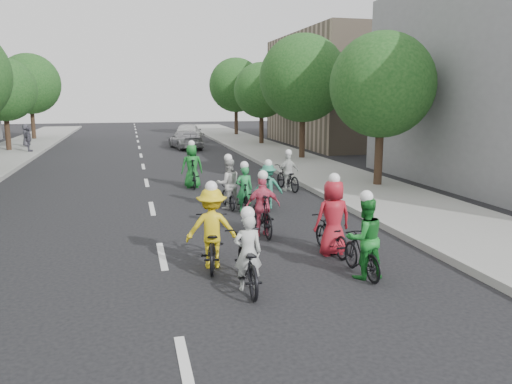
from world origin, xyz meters
name	(u,v)px	position (x,y,z in m)	size (l,w,h in m)	color
ground	(162,256)	(0.00, 0.00, 0.00)	(120.00, 120.00, 0.00)	black
sidewalk_right	(326,174)	(8.00, 10.00, 0.07)	(4.00, 80.00, 0.15)	gray
curb_right	(285,175)	(6.05, 10.00, 0.09)	(0.18, 80.00, 0.18)	#999993
bldg_se	(357,90)	(16.00, 24.00, 4.00)	(10.00, 14.00, 8.00)	gray
tree_l_4	(4,90)	(-8.20, 24.00, 3.96)	(4.00, 4.00, 5.97)	black
tree_l_5	(30,84)	(-8.20, 33.00, 4.52)	(4.80, 4.80, 6.93)	black
tree_r_0	(382,85)	(8.80, 6.60, 3.96)	(4.00, 4.00, 5.97)	black
tree_r_1	(303,78)	(8.80, 15.60, 4.52)	(4.80, 4.80, 6.93)	black
tree_r_2	(261,90)	(8.80, 24.60, 3.96)	(4.00, 4.00, 5.97)	black
tree_r_3	(236,85)	(8.80, 33.60, 4.52)	(4.80, 4.80, 6.93)	black
cyclist_0	(247,260)	(1.44, -2.33, 0.55)	(0.78, 1.97, 1.60)	black
cyclist_1	(363,244)	(3.82, -2.31, 0.67)	(0.81, 1.51, 1.77)	black
cyclist_2	(212,235)	(1.00, -0.94, 0.68)	(1.19, 2.04, 1.85)	black
cyclist_3	(262,211)	(2.65, 1.14, 0.64)	(0.93, 1.83, 1.71)	black
cyclist_4	(332,226)	(3.79, -0.78, 0.66)	(0.88, 1.65, 1.89)	black
cyclist_5	(244,194)	(2.80, 3.91, 0.56)	(0.53, 1.52, 1.60)	black
cyclist_6	(228,189)	(2.40, 4.45, 0.64)	(0.83, 1.55, 1.77)	black
cyclist_7	(268,189)	(3.64, 4.19, 0.62)	(1.01, 1.74, 1.59)	black
cyclist_8	(288,176)	(5.20, 6.96, 0.56)	(0.91, 1.90, 1.59)	black
cyclist_9	(192,170)	(1.72, 8.46, 0.70)	(0.85, 1.92, 1.87)	black
follow_car_lead	(186,140)	(3.12, 23.44, 0.61)	(1.70, 4.17, 1.21)	#A8A8AD
follow_car_trail	(188,133)	(3.74, 27.29, 0.79)	(1.86, 4.61, 1.57)	silver
spectator_1	(29,139)	(-6.72, 22.57, 0.92)	(0.90, 0.38, 1.54)	#4A4955
spectator_2	(26,135)	(-7.51, 26.09, 0.91)	(0.74, 0.48, 1.52)	#484652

